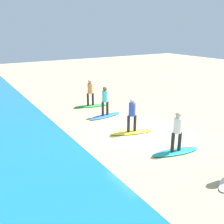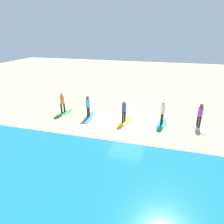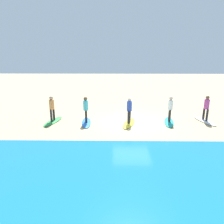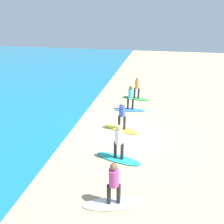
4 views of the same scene
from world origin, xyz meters
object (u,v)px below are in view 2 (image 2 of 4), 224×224
(surfboard_teal, at_px, (161,125))
(surfboard_green, at_px, (63,113))
(surfboard_white, at_px, (198,127))
(surfer_green, at_px, (62,101))
(surfboard_yellow, at_px, (124,122))
(surfer_blue, at_px, (88,105))
(surfer_yellow, at_px, (124,109))
(surfer_teal, at_px, (163,111))
(surfboard_blue, at_px, (89,117))
(surfer_white, at_px, (200,114))

(surfboard_teal, distance_m, surfboard_green, 7.55)
(surfboard_white, bearing_deg, surfer_green, -104.72)
(surfboard_green, bearing_deg, surfboard_teal, 103.80)
(surfboard_yellow, bearing_deg, surfboard_white, 112.81)
(surfer_green, bearing_deg, surfer_blue, 174.90)
(surfboard_yellow, bearing_deg, surfboard_teal, 112.80)
(surfer_yellow, xyz_separation_m, surfer_green, (4.94, -0.32, 0.00))
(surfer_blue, bearing_deg, surfboard_white, -176.76)
(surfboard_white, xyz_separation_m, surfer_blue, (7.74, 0.44, 0.99))
(surfer_teal, height_order, surfboard_green, surfer_teal)
(surfboard_blue, bearing_deg, surfer_teal, 85.03)
(surfboard_yellow, bearing_deg, surfer_green, -77.28)
(surfboard_yellow, relative_size, surfer_yellow, 1.28)
(surfboard_teal, distance_m, surfer_teal, 0.99)
(surfboard_yellow, xyz_separation_m, surfboard_green, (4.94, -0.32, 0.00))
(surfboard_blue, height_order, surfer_green, surfer_green)
(surfer_teal, xyz_separation_m, surfboard_blue, (5.34, 0.17, -0.99))
(surfboard_green, height_order, surfer_green, surfer_green)
(surfboard_white, distance_m, surfer_green, 10.00)
(surfboard_white, bearing_deg, surfer_white, -0.00)
(surfer_green, bearing_deg, surfboard_teal, 179.79)
(surfboard_white, relative_size, surfboard_blue, 1.00)
(surfer_teal, bearing_deg, surfer_blue, 1.82)
(surfer_yellow, xyz_separation_m, surfboard_green, (4.94, -0.32, -0.99))
(surfer_blue, bearing_deg, surfer_teal, -178.18)
(surfer_white, xyz_separation_m, surfboard_teal, (2.40, 0.27, -0.99))
(surfboard_teal, bearing_deg, surfboard_green, -79.05)
(surfboard_white, height_order, surfer_teal, surfer_teal)
(surfer_yellow, bearing_deg, surfer_green, -3.71)
(surfer_blue, distance_m, surfboard_green, 2.43)
(surfer_white, bearing_deg, surfboard_white, 0.00)
(surfer_white, height_order, surfer_yellow, same)
(surfer_teal, bearing_deg, surfboard_yellow, 6.38)
(surfboard_blue, bearing_deg, surfboard_white, 86.45)
(surfboard_white, distance_m, surfer_white, 0.99)
(surfboard_teal, distance_m, surfer_yellow, 2.81)
(surfer_teal, xyz_separation_m, surfer_yellow, (2.61, 0.29, 0.00))
(surfboard_blue, bearing_deg, surfer_blue, 79.63)
(surfer_blue, bearing_deg, surfboard_blue, -3.58)
(surfboard_yellow, relative_size, surfer_blue, 1.28)
(surfboard_blue, distance_m, surfer_green, 2.43)
(surfer_teal, distance_m, surfboard_blue, 5.43)
(surfer_white, height_order, surfboard_blue, surfer_white)
(surfboard_blue, height_order, surfer_blue, surfer_blue)
(surfer_yellow, distance_m, surfboard_blue, 2.91)
(surfboard_yellow, bearing_deg, surfer_blue, -76.15)
(surfboard_white, relative_size, surfer_blue, 1.28)
(surfer_white, distance_m, surfboard_yellow, 5.14)
(surfboard_blue, relative_size, surfer_green, 1.28)
(surfer_blue, height_order, surfboard_green, surfer_blue)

